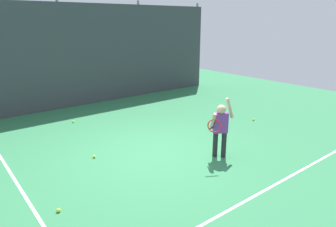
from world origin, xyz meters
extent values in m
plane|color=#2D7247|center=(0.00, 0.00, 0.00)|extent=(20.00, 20.00, 0.00)
cube|color=white|center=(0.00, -2.58, 0.00)|extent=(9.00, 0.05, 0.00)
cube|color=white|center=(-2.74, 1.00, 0.00)|extent=(0.05, 9.00, 0.00)
cube|color=#383D42|center=(0.00, 5.06, 1.76)|extent=(12.73, 0.08, 3.52)
cylinder|color=slate|center=(0.00, 5.12, 1.83)|extent=(0.09, 0.09, 3.67)
cylinder|color=slate|center=(3.11, 5.12, 1.83)|extent=(0.09, 0.09, 3.67)
cylinder|color=slate|center=(6.21, 5.12, 1.83)|extent=(0.09, 0.09, 3.67)
cylinder|color=#232326|center=(1.08, -0.99, 0.29)|extent=(0.11, 0.11, 0.58)
cylinder|color=#232326|center=(1.21, -1.13, 0.29)|extent=(0.11, 0.11, 0.58)
cube|color=#72338C|center=(1.14, -1.06, 0.80)|extent=(0.34, 0.30, 0.44)
sphere|color=tan|center=(1.14, -1.06, 1.10)|extent=(0.20, 0.20, 0.20)
cylinder|color=tan|center=(1.32, -1.14, 1.12)|extent=(0.21, 0.16, 0.46)
cylinder|color=tan|center=(0.95, -1.02, 0.87)|extent=(0.20, 0.28, 0.43)
cylinder|color=black|center=(0.82, -1.09, 0.75)|extent=(0.14, 0.22, 0.15)
torus|color=red|center=(0.71, -1.28, 0.88)|extent=(0.33, 0.28, 0.26)
sphere|color=#CCE033|center=(-1.10, 0.61, 0.03)|extent=(0.07, 0.07, 0.07)
sphere|color=#CCE033|center=(-2.44, -0.91, 0.03)|extent=(0.07, 0.07, 0.07)
sphere|color=#CCE033|center=(-0.51, 3.28, 0.03)|extent=(0.07, 0.07, 0.07)
sphere|color=#CCE033|center=(3.90, 0.04, 0.03)|extent=(0.07, 0.07, 0.07)
camera|label=1|loc=(-3.69, -5.33, 2.94)|focal=32.81mm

